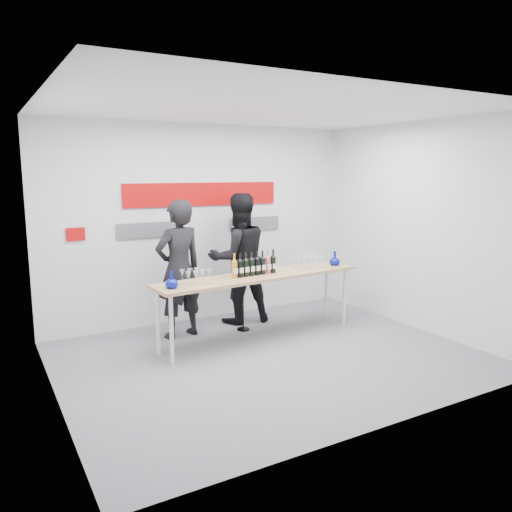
# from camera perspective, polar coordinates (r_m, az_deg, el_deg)

# --- Properties ---
(ground) EXTENTS (5.00, 5.00, 0.00)m
(ground) POSITION_cam_1_polar(r_m,az_deg,el_deg) (6.37, 1.61, -11.45)
(ground) COLOR slate
(ground) RESTS_ON ground
(back_wall) EXTENTS (5.00, 0.04, 3.00)m
(back_wall) POSITION_cam_1_polar(r_m,az_deg,el_deg) (7.76, -6.03, 3.73)
(back_wall) COLOR silver
(back_wall) RESTS_ON ground
(signage) EXTENTS (3.38, 0.02, 0.79)m
(signage) POSITION_cam_1_polar(r_m,az_deg,el_deg) (7.69, -6.36, 5.96)
(signage) COLOR #AE0708
(signage) RESTS_ON back_wall
(tasting_table) EXTENTS (3.06, 0.84, 0.91)m
(tasting_table) POSITION_cam_1_polar(r_m,az_deg,el_deg) (6.80, 0.42, -2.73)
(tasting_table) COLOR tan
(tasting_table) RESTS_ON ground
(wine_bottles) EXTENTS (0.71, 0.13, 0.33)m
(wine_bottles) POSITION_cam_1_polar(r_m,az_deg,el_deg) (6.71, -0.20, -0.85)
(wine_bottles) COLOR #BF7F19
(wine_bottles) RESTS_ON tasting_table
(decanter_left) EXTENTS (0.16, 0.16, 0.21)m
(decanter_left) POSITION_cam_1_polar(r_m,az_deg,el_deg) (6.07, -9.63, -2.66)
(decanter_left) COLOR #071083
(decanter_left) RESTS_ON tasting_table
(decanter_right) EXTENTS (0.16, 0.16, 0.21)m
(decanter_right) POSITION_cam_1_polar(r_m,az_deg,el_deg) (7.54, 8.99, -0.25)
(decanter_right) COLOR #071083
(decanter_right) RESTS_ON tasting_table
(glasses_left) EXTENTS (0.38, 0.24, 0.18)m
(glasses_left) POSITION_cam_1_polar(r_m,az_deg,el_deg) (6.26, -7.00, -2.38)
(glasses_left) COLOR silver
(glasses_left) RESTS_ON tasting_table
(glasses_right) EXTENTS (0.48, 0.26, 0.18)m
(glasses_right) POSITION_cam_1_polar(r_m,az_deg,el_deg) (7.26, 5.86, -0.68)
(glasses_right) COLOR silver
(glasses_right) RESTS_ON tasting_table
(presenter_left) EXTENTS (0.77, 0.58, 1.92)m
(presenter_left) POSITION_cam_1_polar(r_m,az_deg,el_deg) (6.95, -8.81, -1.51)
(presenter_left) COLOR black
(presenter_left) RESTS_ON ground
(presenter_right) EXTENTS (1.04, 0.86, 1.97)m
(presenter_right) POSITION_cam_1_polar(r_m,az_deg,el_deg) (7.57, -1.98, -0.29)
(presenter_right) COLOR black
(presenter_right) RESTS_ON ground
(mic_stand) EXTENTS (0.18, 0.18, 1.58)m
(mic_stand) POSITION_cam_1_polar(r_m,az_deg,el_deg) (7.25, -1.47, -4.83)
(mic_stand) COLOR black
(mic_stand) RESTS_ON ground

